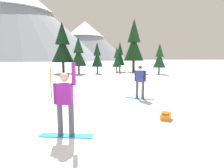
{
  "coord_description": "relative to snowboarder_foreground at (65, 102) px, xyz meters",
  "views": [
    {
      "loc": [
        0.13,
        -5.54,
        2.14
      ],
      "look_at": [
        1.05,
        2.6,
        1.0
      ],
      "focal_mm": 29.06,
      "sensor_mm": 36.0,
      "label": 1
    }
  ],
  "objects": [
    {
      "name": "peak_central_summit",
      "position": [
        -82.39,
        214.27,
        44.43
      ],
      "size": [
        191.08,
        191.08,
        86.89
      ],
      "color": "#8C93A3",
      "rests_on": "ground_plane"
    },
    {
      "name": "pine_tree_twin",
      "position": [
        -1.06,
        21.26,
        1.86
      ],
      "size": [
        2.23,
        2.23,
        5.19
      ],
      "color": "#472D19",
      "rests_on": "ground_plane"
    },
    {
      "name": "pine_tree_young",
      "position": [
        1.59,
        21.96,
        1.53
      ],
      "size": [
        1.65,
        1.65,
        4.58
      ],
      "color": "#472D19",
      "rests_on": "ground_plane"
    },
    {
      "name": "snowboarder_foreground",
      "position": [
        0.0,
        0.0,
        0.0
      ],
      "size": [
        1.53,
        0.55,
        2.04
      ],
      "color": "#1E8CD8",
      "rests_on": "ground_plane"
    },
    {
      "name": "peak_east_ridge",
      "position": [
        -6.74,
        240.77,
        25.41
      ],
      "size": [
        110.08,
        110.08,
        50.49
      ],
      "color": "#8C93A3",
      "rests_on": "ground_plane"
    },
    {
      "name": "snowboarder_midground",
      "position": [
        3.3,
        4.43,
        -0.01
      ],
      "size": [
        1.5,
        1.0,
        1.81
      ],
      "color": "#1E8CD8",
      "rests_on": "ground_plane"
    },
    {
      "name": "ground_plane",
      "position": [
        0.6,
        0.62,
        -0.97
      ],
      "size": [
        800.0,
        800.0,
        0.0
      ],
      "primitive_type": "plane",
      "color": "silver"
    },
    {
      "name": "pine_tree_tall",
      "position": [
        5.48,
        25.4,
        1.73
      ],
      "size": [
        1.7,
        1.7,
        4.96
      ],
      "color": "#472D19",
      "rests_on": "ground_plane"
    },
    {
      "name": "pine_tree_leaning",
      "position": [
        7.47,
        23.82,
        3.59
      ],
      "size": [
        3.19,
        3.19,
        8.37
      ],
      "color": "#472D19",
      "rests_on": "ground_plane"
    },
    {
      "name": "pine_tree_broad",
      "position": [
        4.71,
        23.54,
        1.21
      ],
      "size": [
        1.43,
        1.43,
        4.0
      ],
      "color": "#472D19",
      "rests_on": "ground_plane"
    },
    {
      "name": "pine_tree_short",
      "position": [
        10.17,
        19.67,
        1.36
      ],
      "size": [
        1.78,
        1.78,
        4.28
      ],
      "color": "#472D19",
      "rests_on": "ground_plane"
    },
    {
      "name": "trail_marker_pole",
      "position": [
        -1.55,
        5.42,
        -0.13
      ],
      "size": [
        0.06,
        0.06,
        1.69
      ],
      "primitive_type": "cylinder",
      "color": "orange",
      "rests_on": "ground_plane"
    },
    {
      "name": "pine_tree_slender",
      "position": [
        -3.44,
        22.8,
        3.1
      ],
      "size": [
        3.25,
        3.25,
        7.46
      ],
      "color": "#472D19",
      "rests_on": "ground_plane"
    },
    {
      "name": "backpack_orange",
      "position": [
        3.33,
        1.04,
        -0.84
      ],
      "size": [
        0.51,
        0.56,
        0.29
      ],
      "color": "orange",
      "rests_on": "ground_plane"
    }
  ]
}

